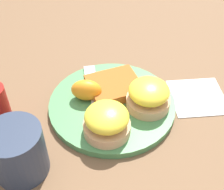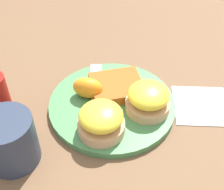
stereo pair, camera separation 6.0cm
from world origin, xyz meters
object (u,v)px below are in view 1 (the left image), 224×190
object	(u,v)px
sandwich_benedict_left	(107,121)
fork	(92,92)
hashbrown_patty	(116,86)
orange_wedge	(86,90)
sandwich_benedict_right	(149,95)
cup	(17,152)

from	to	relation	value
sandwich_benedict_left	fork	bearing A→B (deg)	-65.64
sandwich_benedict_left	hashbrown_patty	xyz separation A→B (m)	(-0.00, -0.11, -0.02)
orange_wedge	fork	world-z (taller)	orange_wedge
sandwich_benedict_left	orange_wedge	size ratio (longest dim) A/B	1.42
sandwich_benedict_left	orange_wedge	xyz separation A→B (m)	(0.05, -0.08, -0.01)
sandwich_benedict_left	sandwich_benedict_right	xyz separation A→B (m)	(-0.07, -0.08, 0.00)
hashbrown_patty	fork	size ratio (longest dim) A/B	0.54
sandwich_benedict_right	cup	world-z (taller)	cup
sandwich_benedict_left	sandwich_benedict_right	distance (m)	0.10
sandwich_benedict_left	cup	bearing A→B (deg)	32.76
hashbrown_patty	orange_wedge	world-z (taller)	orange_wedge
sandwich_benedict_left	fork	world-z (taller)	sandwich_benedict_left
hashbrown_patty	sandwich_benedict_right	bearing A→B (deg)	151.37
cup	hashbrown_patty	bearing A→B (deg)	-124.49
fork	cup	size ratio (longest dim) A/B	1.60
sandwich_benedict_right	fork	bearing A→B (deg)	-10.83
cup	sandwich_benedict_right	bearing A→B (deg)	-141.52
sandwich_benedict_right	hashbrown_patty	size ratio (longest dim) A/B	0.83
sandwich_benedict_left	hashbrown_patty	world-z (taller)	sandwich_benedict_left
sandwich_benedict_right	fork	world-z (taller)	sandwich_benedict_right
sandwich_benedict_right	hashbrown_patty	xyz separation A→B (m)	(0.07, -0.04, -0.02)
sandwich_benedict_right	cup	distance (m)	0.26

